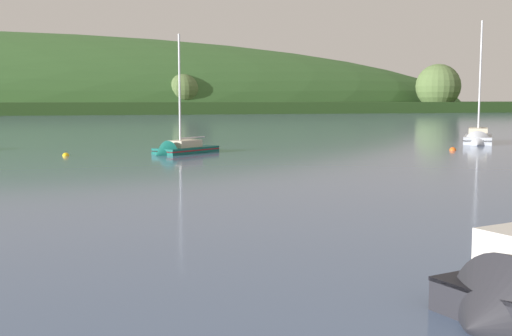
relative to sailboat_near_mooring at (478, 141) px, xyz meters
name	(u,v)px	position (x,y,z in m)	size (l,w,h in m)	color
sailboat_near_mooring	(478,141)	(0.00, 0.00, 0.00)	(6.59, 8.28, 12.92)	#ADB2BC
sailboat_far_left	(179,152)	(-29.63, -5.07, -0.14)	(6.17, 5.71, 10.47)	#0F564C
mooring_buoy_foreground	(66,156)	(-38.25, -5.27, -0.27)	(0.51, 0.51, 0.59)	yellow
mooring_buoy_off_fishing_boat	(453,150)	(-6.82, -7.12, -0.27)	(0.56, 0.56, 0.64)	#EA5B19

